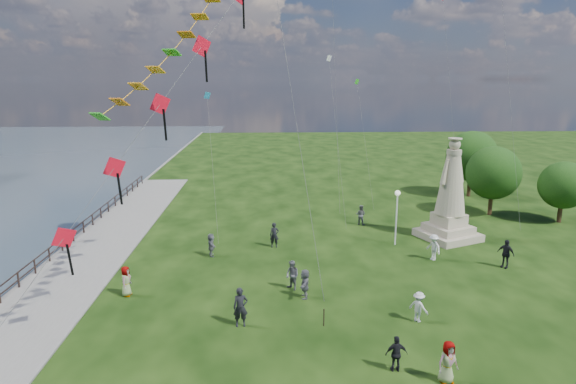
{
  "coord_description": "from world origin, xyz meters",
  "views": [
    {
      "loc": [
        -2.19,
        -18.03,
        11.61
      ],
      "look_at": [
        -1.0,
        8.0,
        5.5
      ],
      "focal_mm": 30.0,
      "sensor_mm": 36.0,
      "label": 1
    }
  ],
  "objects_px": {
    "person_6": "(274,235)",
    "person_11": "(305,284)",
    "person_4": "(448,362)",
    "person_3": "(396,354)",
    "person_7": "(361,215)",
    "statue": "(450,202)",
    "lamppost": "(397,206)",
    "person_1": "(292,275)",
    "person_5": "(211,245)",
    "person_10": "(126,281)",
    "person_8": "(434,247)",
    "person_2": "(419,307)",
    "person_0": "(241,307)",
    "person_9": "(506,254)"
  },
  "relations": [
    {
      "from": "person_2",
      "to": "person_9",
      "type": "height_order",
      "value": "person_9"
    },
    {
      "from": "person_2",
      "to": "person_8",
      "type": "height_order",
      "value": "person_8"
    },
    {
      "from": "person_3",
      "to": "person_5",
      "type": "relative_size",
      "value": 0.98
    },
    {
      "from": "person_6",
      "to": "person_11",
      "type": "xyz_separation_m",
      "value": [
        1.51,
        -8.2,
        -0.07
      ]
    },
    {
      "from": "person_8",
      "to": "person_0",
      "type": "bearing_deg",
      "value": -81.74
    },
    {
      "from": "person_0",
      "to": "person_7",
      "type": "relative_size",
      "value": 1.18
    },
    {
      "from": "person_4",
      "to": "person_6",
      "type": "bearing_deg",
      "value": 97.45
    },
    {
      "from": "person_1",
      "to": "person_11",
      "type": "xyz_separation_m",
      "value": [
        0.63,
        -1.07,
        -0.03
      ]
    },
    {
      "from": "person_4",
      "to": "person_7",
      "type": "xyz_separation_m",
      "value": [
        0.68,
        21.09,
        -0.05
      ]
    },
    {
      "from": "person_8",
      "to": "person_4",
      "type": "bearing_deg",
      "value": -42.39
    },
    {
      "from": "person_9",
      "to": "person_6",
      "type": "bearing_deg",
      "value": -145.68
    },
    {
      "from": "person_10",
      "to": "person_1",
      "type": "bearing_deg",
      "value": -81.26
    },
    {
      "from": "person_3",
      "to": "person_4",
      "type": "distance_m",
      "value": 1.98
    },
    {
      "from": "person_3",
      "to": "person_5",
      "type": "bearing_deg",
      "value": -57.15
    },
    {
      "from": "person_4",
      "to": "person_11",
      "type": "xyz_separation_m",
      "value": [
        -4.96,
        7.77,
        -0.06
      ]
    },
    {
      "from": "lamppost",
      "to": "person_1",
      "type": "distance_m",
      "value": 10.84
    },
    {
      "from": "person_3",
      "to": "person_7",
      "type": "bearing_deg",
      "value": -97.53
    },
    {
      "from": "lamppost",
      "to": "person_1",
      "type": "xyz_separation_m",
      "value": [
        -7.81,
        -7.24,
        -2.04
      ]
    },
    {
      "from": "person_1",
      "to": "person_0",
      "type": "bearing_deg",
      "value": -74.58
    },
    {
      "from": "statue",
      "to": "lamppost",
      "type": "bearing_deg",
      "value": 173.13
    },
    {
      "from": "person_7",
      "to": "person_1",
      "type": "bearing_deg",
      "value": 92.16
    },
    {
      "from": "statue",
      "to": "person_4",
      "type": "xyz_separation_m",
      "value": [
        -6.54,
        -17.32,
        -1.97
      ]
    },
    {
      "from": "person_4",
      "to": "person_8",
      "type": "height_order",
      "value": "person_4"
    },
    {
      "from": "person_1",
      "to": "person_2",
      "type": "distance_m",
      "value": 7.17
    },
    {
      "from": "person_2",
      "to": "person_7",
      "type": "distance_m",
      "value": 16.2
    },
    {
      "from": "statue",
      "to": "person_7",
      "type": "relative_size",
      "value": 4.56
    },
    {
      "from": "person_0",
      "to": "person_5",
      "type": "bearing_deg",
      "value": 97.7
    },
    {
      "from": "person_3",
      "to": "person_6",
      "type": "height_order",
      "value": "person_6"
    },
    {
      "from": "person_5",
      "to": "person_8",
      "type": "relative_size",
      "value": 0.9
    },
    {
      "from": "person_4",
      "to": "person_5",
      "type": "height_order",
      "value": "person_4"
    },
    {
      "from": "person_10",
      "to": "statue",
      "type": "bearing_deg",
      "value": -60.96
    },
    {
      "from": "person_5",
      "to": "person_7",
      "type": "xyz_separation_m",
      "value": [
        11.43,
        6.67,
        0.04
      ]
    },
    {
      "from": "person_0",
      "to": "person_5",
      "type": "xyz_separation_m",
      "value": [
        -2.45,
        9.59,
        -0.19
      ]
    },
    {
      "from": "person_3",
      "to": "person_11",
      "type": "distance_m",
      "value": 7.62
    },
    {
      "from": "person_1",
      "to": "person_4",
      "type": "xyz_separation_m",
      "value": [
        5.58,
        -8.84,
        0.02
      ]
    },
    {
      "from": "lamppost",
      "to": "person_2",
      "type": "distance_m",
      "value": 11.54
    },
    {
      "from": "person_6",
      "to": "person_8",
      "type": "height_order",
      "value": "person_6"
    },
    {
      "from": "person_3",
      "to": "person_5",
      "type": "xyz_separation_m",
      "value": [
        -8.96,
        13.57,
        0.02
      ]
    },
    {
      "from": "person_3",
      "to": "person_11",
      "type": "relative_size",
      "value": 0.94
    },
    {
      "from": "person_7",
      "to": "person_8",
      "type": "xyz_separation_m",
      "value": [
        3.26,
        -8.08,
        0.05
      ]
    },
    {
      "from": "statue",
      "to": "person_7",
      "type": "height_order",
      "value": "statue"
    },
    {
      "from": "person_5",
      "to": "lamppost",
      "type": "bearing_deg",
      "value": -93.71
    },
    {
      "from": "person_3",
      "to": "person_8",
      "type": "distance_m",
      "value": 13.45
    },
    {
      "from": "person_5",
      "to": "person_7",
      "type": "distance_m",
      "value": 13.23
    },
    {
      "from": "person_2",
      "to": "person_5",
      "type": "relative_size",
      "value": 0.98
    },
    {
      "from": "person_4",
      "to": "person_3",
      "type": "bearing_deg",
      "value": 140.11
    },
    {
      "from": "lamppost",
      "to": "person_2",
      "type": "bearing_deg",
      "value": -99.3
    },
    {
      "from": "person_4",
      "to": "person_10",
      "type": "bearing_deg",
      "value": 135.47
    },
    {
      "from": "person_3",
      "to": "person_6",
      "type": "distance_m",
      "value": 15.83
    },
    {
      "from": "person_9",
      "to": "person_4",
      "type": "bearing_deg",
      "value": -73.46
    }
  ]
}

